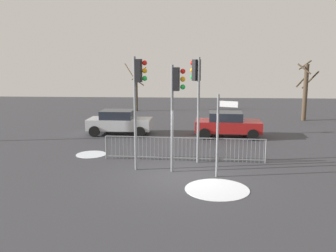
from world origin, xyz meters
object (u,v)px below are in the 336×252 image
traffic_light_mid_right (138,88)px  bare_tree_left (136,88)px  car_red_mid (227,124)px  traffic_light_foreground_right (176,94)px  traffic_light_foreground_left (196,86)px  bare_tree_centre (305,90)px  direction_sign_post (219,132)px  car_silver_near (119,122)px

traffic_light_mid_right → bare_tree_left: (-2.68, 17.42, -1.30)m
car_red_mid → traffic_light_foreground_right: bearing=-108.6°
bare_tree_left → traffic_light_foreground_left: bearing=-72.7°
traffic_light_foreground_left → bare_tree_centre: bearing=13.5°
bare_tree_centre → bare_tree_left: bearing=162.1°
traffic_light_mid_right → bare_tree_left: size_ratio=1.05×
traffic_light_mid_right → direction_sign_post: traffic_light_mid_right is taller
traffic_light_foreground_right → traffic_light_foreground_left: traffic_light_foreground_left is taller
bare_tree_centre → car_red_mid: bearing=-135.0°
bare_tree_left → direction_sign_post: bearing=-72.2°
traffic_light_foreground_left → direction_sign_post: bearing=-109.7°
direction_sign_post → car_silver_near: bearing=145.5°
bare_tree_centre → direction_sign_post: bearing=-118.2°
traffic_light_foreground_right → car_red_mid: traffic_light_foreground_right is taller
traffic_light_foreground_left → direction_sign_post: traffic_light_foreground_left is taller
traffic_light_foreground_left → car_silver_near: 7.81m
traffic_light_foreground_left → car_silver_near: bearing=86.7°
traffic_light_mid_right → bare_tree_centre: (10.58, 13.14, -1.10)m
direction_sign_post → bare_tree_left: bearing=129.1°
car_silver_near → bare_tree_centre: bearing=26.1°
direction_sign_post → bare_tree_centre: bearing=83.1°
traffic_light_foreground_left → bare_tree_left: bearing=65.9°
traffic_light_foreground_right → car_silver_near: (-3.72, 7.34, -2.37)m
traffic_light_foreground_left → car_red_mid: traffic_light_foreground_left is taller
traffic_light_foreground_left → bare_tree_centre: traffic_light_foreground_left is taller
car_red_mid → bare_tree_centre: (6.33, 6.34, 1.49)m
traffic_light_foreground_left → direction_sign_post: 2.75m
car_silver_near → bare_tree_left: bearing=93.6°
car_red_mid → bare_tree_left: bearing=126.1°
car_red_mid → traffic_light_mid_right: bearing=-119.1°
traffic_light_foreground_right → direction_sign_post: bearing=77.7°
traffic_light_foreground_left → bare_tree_left: size_ratio=1.04×
traffic_light_foreground_right → car_red_mid: size_ratio=1.10×
traffic_light_foreground_left → car_red_mid: 6.32m
car_red_mid → car_silver_near: same height
traffic_light_foreground_right → direction_sign_post: size_ratio=1.34×
traffic_light_foreground_right → traffic_light_mid_right: size_ratio=0.93×
traffic_light_foreground_left → bare_tree_left: 16.86m
traffic_light_mid_right → direction_sign_post: size_ratio=1.43×
car_red_mid → bare_tree_centre: 9.08m
traffic_light_foreground_right → traffic_light_foreground_left: bearing=158.3°
traffic_light_foreground_right → car_silver_near: bearing=-146.7°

